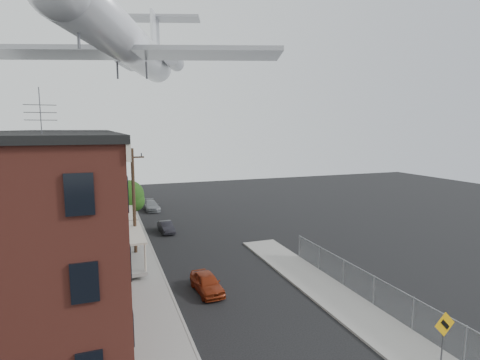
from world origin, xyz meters
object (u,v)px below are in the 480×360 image
(car_mid, at_px, (166,227))
(airplane, at_px, (130,45))
(car_far, at_px, (151,206))
(warning_sign, at_px, (444,332))
(street_tree, at_px, (130,197))
(utility_pole, at_px, (134,203))
(car_near, at_px, (207,283))

(car_mid, bearing_deg, airplane, -133.68)
(car_far, bearing_deg, warning_sign, -82.15)
(street_tree, bearing_deg, car_mid, -37.89)
(utility_pole, distance_m, street_tree, 10.00)
(utility_pole, bearing_deg, car_mid, 64.04)
(car_far, bearing_deg, car_near, -93.05)
(car_mid, bearing_deg, utility_pole, -119.94)
(street_tree, distance_m, car_near, 18.17)
(car_mid, relative_size, airplane, 0.12)
(car_mid, bearing_deg, car_near, -93.19)
(utility_pole, xyz_separation_m, airplane, (0.43, 3.57, 12.75))
(warning_sign, xyz_separation_m, street_tree, (-10.87, 28.95, 1.57))
(warning_sign, xyz_separation_m, utility_pole, (-11.20, 19.03, 2.79))
(utility_pole, height_order, car_mid, utility_pole)
(car_far, bearing_deg, street_tree, -113.86)
(warning_sign, height_order, car_far, warning_sign)
(car_near, bearing_deg, utility_pole, 112.61)
(car_near, relative_size, car_mid, 1.10)
(car_near, bearing_deg, warning_sign, -60.57)
(utility_pole, distance_m, car_mid, 9.19)
(car_near, distance_m, airplane, 20.50)
(warning_sign, xyz_separation_m, car_near, (-7.40, 11.34, -1.26))
(warning_sign, bearing_deg, car_far, 101.71)
(car_near, xyz_separation_m, car_far, (-0.37, 26.14, 0.00))
(street_tree, bearing_deg, airplane, -89.11)
(car_far, distance_m, airplane, 22.64)
(warning_sign, relative_size, street_tree, 0.54)
(car_near, height_order, car_mid, car_near)
(warning_sign, height_order, airplane, airplane)
(utility_pole, distance_m, airplane, 13.25)
(utility_pole, relative_size, car_near, 2.44)
(street_tree, height_order, car_mid, street_tree)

